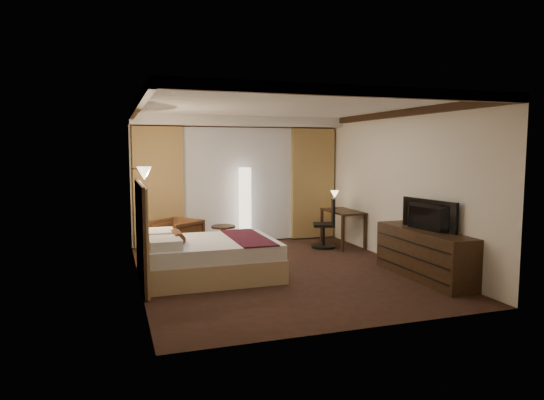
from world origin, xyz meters
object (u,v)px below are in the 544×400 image
object	(u,v)px
office_chair	(324,223)
dresser	(424,254)
desk	(343,228)
television	(424,209)
side_table	(223,239)
armchair	(176,236)
bed	(210,258)
floor_lamp	(245,206)

from	to	relation	value
office_chair	dresser	size ratio (longest dim) A/B	0.52
desk	television	size ratio (longest dim) A/B	0.99
side_table	dresser	distance (m)	3.87
armchair	dresser	world-z (taller)	armchair
desk	bed	bearing A→B (deg)	-153.14
side_table	desk	distance (m)	2.51
office_chair	dresser	xyz separation A→B (m)	(0.51, -2.66, -0.13)
bed	desk	size ratio (longest dim) A/B	1.87
floor_lamp	dresser	distance (m)	4.04
floor_lamp	desk	size ratio (longest dim) A/B	1.50
bed	armchair	bearing A→B (deg)	101.33
television	armchair	bearing A→B (deg)	42.85
dresser	office_chair	bearing A→B (deg)	100.81
side_table	desk	bearing A→B (deg)	-4.67
bed	desk	xyz separation A→B (m)	(3.11, 1.58, 0.07)
desk	television	world-z (taller)	television
bed	desk	bearing A→B (deg)	26.86
armchair	television	bearing A→B (deg)	13.85
side_table	television	bearing A→B (deg)	-49.15
floor_lamp	office_chair	size ratio (longest dim) A/B	1.60
floor_lamp	dresser	size ratio (longest dim) A/B	0.83
armchair	side_table	bearing A→B (deg)	61.15
television	dresser	bearing A→B (deg)	-98.49
side_table	television	size ratio (longest dim) A/B	0.47
bed	dresser	xyz separation A→B (m)	(3.16, -1.13, 0.08)
television	floor_lamp	bearing A→B (deg)	19.97
bed	side_table	xyz separation A→B (m)	(0.61, 1.78, -0.04)
floor_lamp	television	world-z (taller)	floor_lamp
armchair	television	distance (m)	4.49
bed	floor_lamp	world-z (taller)	floor_lamp
television	desk	bearing A→B (deg)	-8.06
dresser	desk	bearing A→B (deg)	91.06
bed	armchair	size ratio (longest dim) A/B	2.61
armchair	desk	distance (m)	3.44
desk	dresser	bearing A→B (deg)	-88.94
desk	television	xyz separation A→B (m)	(0.02, -2.71, 0.72)
armchair	television	world-z (taller)	television
floor_lamp	desk	bearing A→B (deg)	-23.24
floor_lamp	desk	distance (m)	2.10
floor_lamp	television	xyz separation A→B (m)	(1.91, -3.52, 0.27)
armchair	television	xyz separation A→B (m)	(3.46, -2.77, 0.70)
dresser	television	distance (m)	0.71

